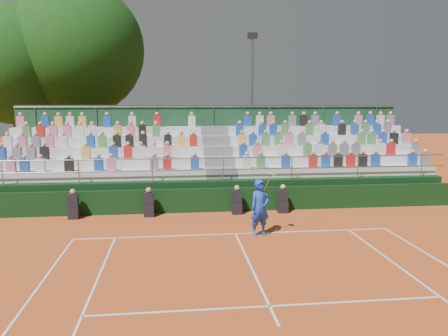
{
  "coord_description": "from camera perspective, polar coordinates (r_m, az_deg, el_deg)",
  "views": [
    {
      "loc": [
        -2.08,
        -14.56,
        4.56
      ],
      "look_at": [
        0.0,
        3.5,
        1.8
      ],
      "focal_mm": 35.0,
      "sensor_mm": 36.0,
      "label": 1
    }
  ],
  "objects": [
    {
      "name": "tree_west",
      "position": [
        29.67,
        -25.79,
        12.06
      ],
      "size": [
        7.16,
        7.16,
        10.36
      ],
      "color": "#342013",
      "rests_on": "ground"
    },
    {
      "name": "grandstand",
      "position": [
        21.38,
        -0.9,
        -0.7
      ],
      "size": [
        20.0,
        5.2,
        4.4
      ],
      "color": "black",
      "rests_on": "ground"
    },
    {
      "name": "floodlight_mast",
      "position": [
        28.0,
        3.67,
        9.69
      ],
      "size": [
        0.6,
        0.25,
        8.8
      ],
      "color": "gray",
      "rests_on": "ground"
    },
    {
      "name": "ground",
      "position": [
        15.39,
        1.51,
        -8.6
      ],
      "size": [
        90.0,
        90.0,
        0.0
      ],
      "primitive_type": "plane",
      "color": "#C75421",
      "rests_on": "ground"
    },
    {
      "name": "tree_east",
      "position": [
        29.29,
        -18.58,
        14.46
      ],
      "size": [
        8.13,
        8.13,
        11.84
      ],
      "color": "#342013",
      "rests_on": "ground"
    },
    {
      "name": "tennis_player",
      "position": [
        15.0,
        4.74,
        -5.19
      ],
      "size": [
        0.94,
        0.66,
        2.22
      ],
      "color": "blue",
      "rests_on": "ground"
    },
    {
      "name": "line_officials",
      "position": [
        17.79,
        -4.83,
        -4.67
      ],
      "size": [
        8.83,
        0.4,
        1.19
      ],
      "color": "black",
      "rests_on": "ground"
    },
    {
      "name": "courtside_wall",
      "position": [
        18.33,
        0.11,
        -4.16
      ],
      "size": [
        20.0,
        0.15,
        1.0
      ],
      "primitive_type": "cube",
      "color": "black",
      "rests_on": "ground"
    }
  ]
}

